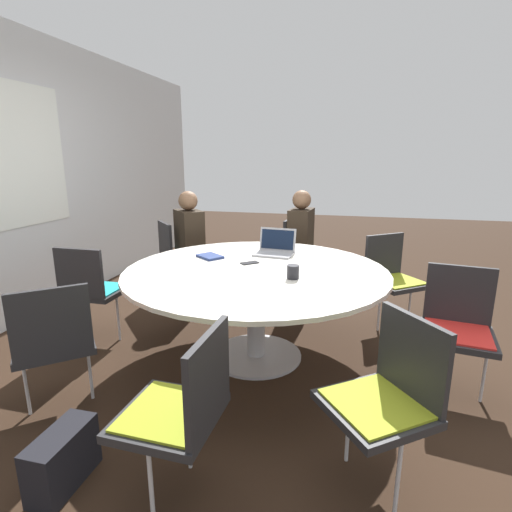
{
  "coord_description": "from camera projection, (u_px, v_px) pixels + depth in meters",
  "views": [
    {
      "loc": [
        -2.8,
        -0.69,
        1.55
      ],
      "look_at": [
        0.0,
        0.0,
        0.82
      ],
      "focal_mm": 28.0,
      "sensor_mm": 36.0,
      "label": 1
    }
  ],
  "objects": [
    {
      "name": "person_0",
      "position": [
        302.0,
        237.0,
        4.33
      ],
      "size": [
        0.38,
        0.29,
        1.19
      ],
      "rotation": [
        0.0,
        0.0,
        9.33
      ],
      "color": "#2D2319",
      "rests_on": "ground_plane"
    },
    {
      "name": "ground_plane",
      "position": [
        256.0,
        356.0,
        3.17
      ],
      "size": [
        16.0,
        16.0,
        0.0
      ],
      "primitive_type": "plane",
      "color": "black"
    },
    {
      "name": "laptop",
      "position": [
        275.0,
        248.0,
        3.44
      ],
      "size": [
        0.28,
        0.34,
        0.21
      ],
      "rotation": [
        0.0,
        0.0,
        4.61
      ],
      "color": "#99999E",
      "rests_on": "conference_table"
    },
    {
      "name": "spiral_notebook",
      "position": [
        210.0,
        256.0,
        3.33
      ],
      "size": [
        0.25,
        0.26,
        0.02
      ],
      "color": "navy",
      "rests_on": "conference_table"
    },
    {
      "name": "person_1",
      "position": [
        191.0,
        238.0,
        4.24
      ],
      "size": [
        0.41,
        0.41,
        1.19
      ],
      "rotation": [
        0.0,
        0.0,
        10.17
      ],
      "color": "#2D2319",
      "rests_on": "ground_plane"
    },
    {
      "name": "chair_1",
      "position": [
        177.0,
        252.0,
        4.46
      ],
      "size": [
        0.61,
        0.61,
        0.84
      ],
      "rotation": [
        0.0,
        0.0,
        10.17
      ],
      "color": "#262628",
      "rests_on": "ground_plane"
    },
    {
      "name": "handbag",
      "position": [
        63.0,
        459.0,
        1.91
      ],
      "size": [
        0.36,
        0.16,
        0.28
      ],
      "color": "black",
      "rests_on": "ground_plane"
    },
    {
      "name": "chair_7",
      "position": [
        392.0,
        274.0,
        3.65
      ],
      "size": [
        0.6,
        0.6,
        0.84
      ],
      "rotation": [
        0.0,
        0.0,
        14.79
      ],
      "color": "#262628",
      "rests_on": "ground_plane"
    },
    {
      "name": "conference_table",
      "position": [
        256.0,
        281.0,
        3.02
      ],
      "size": [
        1.97,
        1.97,
        0.72
      ],
      "color": "#B7B7BC",
      "rests_on": "ground_plane"
    },
    {
      "name": "chair_5",
      "position": [
        387.0,
        391.0,
        1.83
      ],
      "size": [
        0.6,
        0.6,
        0.84
      ],
      "rotation": [
        0.0,
        0.0,
        13.21
      ],
      "color": "#262628",
      "rests_on": "ground_plane"
    },
    {
      "name": "chair_2",
      "position": [
        91.0,
        286.0,
        3.31
      ],
      "size": [
        0.42,
        0.44,
        0.84
      ],
      "rotation": [
        0.0,
        0.0,
        11.0
      ],
      "color": "#262628",
      "rests_on": "ground_plane"
    },
    {
      "name": "chair_3",
      "position": [
        53.0,
        338.0,
        2.36
      ],
      "size": [
        0.61,
        0.61,
        0.84
      ],
      "rotation": [
        0.0,
        0.0,
        11.72
      ],
      "color": "#262628",
      "rests_on": "ground_plane"
    },
    {
      "name": "cell_phone",
      "position": [
        250.0,
        263.0,
        3.15
      ],
      "size": [
        0.15,
        0.15,
        0.01
      ],
      "color": "black",
      "rests_on": "conference_table"
    },
    {
      "name": "coffee_cup",
      "position": [
        293.0,
        272.0,
        2.75
      ],
      "size": [
        0.09,
        0.09,
        0.09
      ],
      "color": "black",
      "rests_on": "conference_table"
    },
    {
      "name": "chair_4",
      "position": [
        182.0,
        404.0,
        1.73
      ],
      "size": [
        0.46,
        0.44,
        0.84
      ],
      "rotation": [
        0.0,
        0.0,
        12.53
      ],
      "color": "#262628",
      "rests_on": "ground_plane"
    },
    {
      "name": "chair_6",
      "position": [
        458.0,
        322.0,
        2.59
      ],
      "size": [
        0.48,
        0.5,
        0.84
      ],
      "rotation": [
        0.0,
        0.0,
        13.99
      ],
      "color": "#262628",
      "rests_on": "ground_plane"
    },
    {
      "name": "chair_0",
      "position": [
        299.0,
        249.0,
        4.62
      ],
      "size": [
        0.48,
        0.46,
        0.84
      ],
      "rotation": [
        0.0,
        0.0,
        9.33
      ],
      "color": "#262628",
      "rests_on": "ground_plane"
    }
  ]
}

